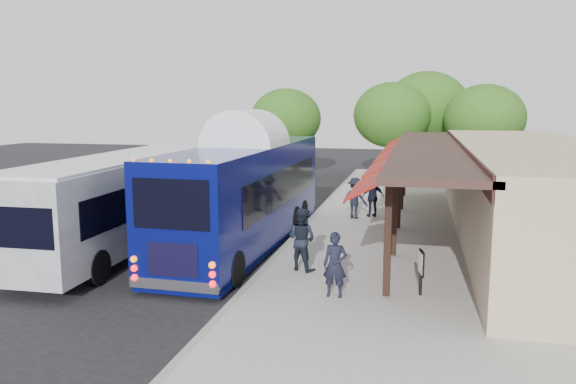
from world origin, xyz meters
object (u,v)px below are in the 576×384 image
Objects in this scene: coach_bus at (246,188)px; ped_d at (355,198)px; ped_c at (373,197)px; sign_board at (421,265)px; ped_b at (302,239)px; city_bus at (128,196)px; ped_a at (335,265)px.

coach_bus is 6.86× the size of ped_d.
ped_c is (4.05, 5.40, -1.04)m from coach_bus.
ped_c reaches higher than sign_board.
city_bus is at bearing 5.89° from ped_b.
coach_bus is at bearing 75.67° from ped_d.
city_bus is 6.95× the size of ped_c.
ped_c is 0.88m from ped_d.
ped_a is 0.96× the size of ped_c.
ped_a is 2.23m from sign_board.
ped_b is 8.52m from ped_c.
city_bus is 10.31× the size of sign_board.
coach_bus is 4.11m from ped_b.
sign_board is at bearing 16.56° from ped_a.
ped_b reaches higher than ped_c.
coach_bus is 6.47× the size of ped_b.
ped_b reaches higher than ped_d.
ped_d is (7.38, 5.95, -0.77)m from city_bus.
coach_bus is at bearing 13.08° from city_bus.
sign_board is at bearing 178.80° from ped_b.
ped_d is (3.32, 4.91, -1.03)m from coach_bus.
sign_board is at bearing 75.27° from ped_c.
sign_board is at bearing 126.12° from ped_d.
ped_a is at bearing 63.06° from ped_c.
ped_b is 1.06× the size of ped_d.
coach_bus is at bearing -26.54° from ped_b.
ped_b is (-1.30, 2.11, 0.09)m from ped_a.
ped_a is at bearing -28.29° from city_bus.
coach_bus reaches higher than ped_a.
sign_board is (2.14, 0.62, -0.04)m from ped_a.
ped_b is (2.64, -3.00, -0.98)m from coach_bus.
ped_d reaches higher than ped_c.
city_bus reaches higher than sign_board.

